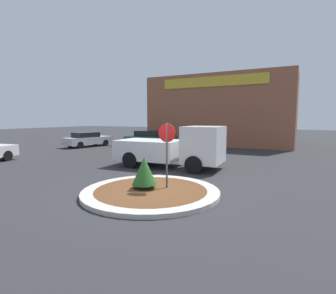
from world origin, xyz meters
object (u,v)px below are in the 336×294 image
object	(u,v)px
parked_sedan_silver	(88,139)
utility_truck	(174,148)
stop_sign	(167,145)
parked_sedan_green	(150,138)

from	to	relation	value
parked_sedan_silver	utility_truck	bearing A→B (deg)	-104.59
stop_sign	parked_sedan_silver	xyz separation A→B (m)	(-13.49, 9.90, -1.01)
stop_sign	parked_sedan_silver	bearing A→B (deg)	143.71
utility_truck	parked_sedan_green	distance (m)	10.81
parked_sedan_silver	parked_sedan_green	bearing A→B (deg)	-49.25
utility_truck	parked_sedan_silver	xyz separation A→B (m)	(-11.70, 5.66, -0.39)
parked_sedan_green	parked_sedan_silver	size ratio (longest dim) A/B	1.07
parked_sedan_green	stop_sign	bearing A→B (deg)	-66.76
utility_truck	parked_sedan_green	xyz separation A→B (m)	(-6.63, 8.53, -0.32)
utility_truck	stop_sign	bearing A→B (deg)	-70.32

